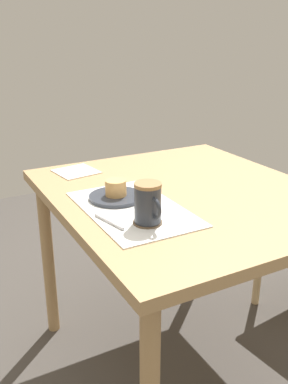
{
  "coord_description": "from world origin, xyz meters",
  "views": [
    {
      "loc": [
        1.15,
        -0.78,
        1.26
      ],
      "look_at": [
        0.06,
        -0.2,
        0.79
      ],
      "focal_mm": 40.0,
      "sensor_mm": 36.0,
      "label": 1
    }
  ],
  "objects_px": {
    "pastry_plate": "(116,197)",
    "coffee_mug": "(148,203)",
    "dining_table": "(185,213)",
    "pastry": "(116,188)"
  },
  "relations": [
    {
      "from": "dining_table",
      "to": "pastry",
      "type": "height_order",
      "value": "pastry"
    },
    {
      "from": "pastry_plate",
      "to": "pastry",
      "type": "bearing_deg",
      "value": 75.96
    },
    {
      "from": "pastry",
      "to": "coffee_mug",
      "type": "distance_m",
      "value": 0.22
    },
    {
      "from": "pastry_plate",
      "to": "coffee_mug",
      "type": "xyz_separation_m",
      "value": [
        0.22,
        -0.0,
        0.06
      ]
    },
    {
      "from": "pastry",
      "to": "pastry_plate",
      "type": "bearing_deg",
      "value": -104.04
    },
    {
      "from": "pastry",
      "to": "coffee_mug",
      "type": "bearing_deg",
      "value": -0.12
    },
    {
      "from": "coffee_mug",
      "to": "dining_table",
      "type": "bearing_deg",
      "value": 125.62
    },
    {
      "from": "pastry_plate",
      "to": "pastry",
      "type": "relative_size",
      "value": 2.57
    },
    {
      "from": "dining_table",
      "to": "coffee_mug",
      "type": "relative_size",
      "value": 8.59
    },
    {
      "from": "dining_table",
      "to": "pastry_plate",
      "type": "height_order",
      "value": "pastry_plate"
    }
  ]
}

